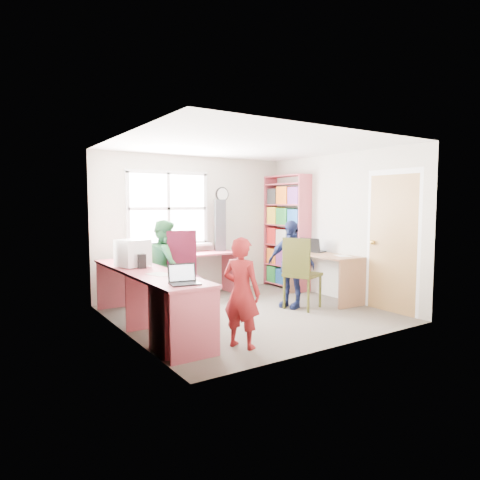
{
  "coord_description": "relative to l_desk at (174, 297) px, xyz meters",
  "views": [
    {
      "loc": [
        -3.43,
        -4.99,
        1.6
      ],
      "look_at": [
        0.0,
        0.25,
        1.05
      ],
      "focal_mm": 32.0,
      "sensor_mm": 36.0,
      "label": 1
    }
  ],
  "objects": [
    {
      "name": "laptop_left",
      "position": [
        -0.2,
        -0.68,
        0.34
      ],
      "size": [
        0.34,
        0.3,
        0.21
      ],
      "rotation": [
        0.0,
        0.0,
        -0.17
      ],
      "color": "black",
      "rests_on": "l_desk"
    },
    {
      "name": "swivel_chair",
      "position": [
        0.52,
        0.83,
        0.06
      ],
      "size": [
        0.68,
        0.68,
        1.19
      ],
      "rotation": [
        0.0,
        0.0,
        -0.27
      ],
      "color": "black",
      "rests_on": "ground"
    },
    {
      "name": "room",
      "position": [
        1.32,
        0.38,
        0.76
      ],
      "size": [
        3.64,
        3.44,
        2.44
      ],
      "color": "#4B433B",
      "rests_on": "ground"
    },
    {
      "name": "game_box",
      "position": [
        2.93,
        0.91,
        0.33
      ],
      "size": [
        0.31,
        0.31,
        0.06
      ],
      "rotation": [
        0.0,
        0.0,
        -0.02
      ],
      "color": "red",
      "rests_on": "right_desk"
    },
    {
      "name": "paper_b",
      "position": [
        2.93,
        0.03,
        0.3
      ],
      "size": [
        0.29,
        0.33,
        0.0
      ],
      "rotation": [
        0.0,
        0.0,
        -0.4
      ],
      "color": "silver",
      "rests_on": "right_desk"
    },
    {
      "name": "speaker_a",
      "position": [
        -0.19,
        0.56,
        0.39
      ],
      "size": [
        0.1,
        0.1,
        0.19
      ],
      "rotation": [
        0.0,
        0.0,
        -0.03
      ],
      "color": "black",
      "rests_on": "l_desk"
    },
    {
      "name": "paper_a",
      "position": [
        -0.17,
        0.0,
        0.3
      ],
      "size": [
        0.29,
        0.36,
        0.0
      ],
      "rotation": [
        0.0,
        0.0,
        0.25
      ],
      "color": "silver",
      "rests_on": "l_desk"
    },
    {
      "name": "person_red",
      "position": [
        0.42,
        -0.85,
        0.16
      ],
      "size": [
        0.47,
        0.53,
        1.23
      ],
      "primitive_type": "imported",
      "rotation": [
        0.0,
        0.0,
        2.06
      ],
      "color": "maroon",
      "rests_on": "ground"
    },
    {
      "name": "laptop_right",
      "position": [
        2.89,
        0.69,
        0.36
      ],
      "size": [
        0.39,
        0.43,
        0.25
      ],
      "rotation": [
        0.0,
        0.0,
        1.89
      ],
      "color": "black",
      "rests_on": "right_desk"
    },
    {
      "name": "potted_plant",
      "position": [
        0.81,
        1.75,
        0.45
      ],
      "size": [
        0.18,
        0.15,
        0.3
      ],
      "primitive_type": "imported",
      "rotation": [
        0.0,
        0.0,
        -0.11
      ],
      "color": "#2E753B",
      "rests_on": "l_desk"
    },
    {
      "name": "l_desk",
      "position": [
        0.0,
        0.0,
        0.0
      ],
      "size": [
        2.38,
        2.95,
        0.75
      ],
      "color": "#C64F5C",
      "rests_on": "ground"
    },
    {
      "name": "right_desk",
      "position": [
        2.88,
        0.37,
        0.09
      ],
      "size": [
        0.68,
        1.34,
        0.76
      ],
      "rotation": [
        0.0,
        0.0,
        -0.06
      ],
      "color": "#906548",
      "rests_on": "ground"
    },
    {
      "name": "person_navy",
      "position": [
        2.06,
        0.27,
        0.21
      ],
      "size": [
        0.58,
        0.85,
        1.33
      ],
      "primitive_type": "imported",
      "rotation": [
        0.0,
        0.0,
        -1.2
      ],
      "color": "#161E45",
      "rests_on": "ground"
    },
    {
      "name": "bookshelf",
      "position": [
        2.96,
        1.47,
        0.55
      ],
      "size": [
        0.3,
        1.02,
        2.1
      ],
      "color": "#C64F5C",
      "rests_on": "ground"
    },
    {
      "name": "crt_monitor",
      "position": [
        -0.24,
        0.75,
        0.48
      ],
      "size": [
        0.44,
        0.42,
        0.36
      ],
      "rotation": [
        0.0,
        0.0,
        0.27
      ],
      "color": "white",
      "rests_on": "l_desk"
    },
    {
      "name": "cd_tower",
      "position": [
        1.69,
        1.76,
        0.75
      ],
      "size": [
        0.22,
        0.21,
        0.9
      ],
      "rotation": [
        0.0,
        0.0,
        -0.34
      ],
      "color": "black",
      "rests_on": "l_desk"
    },
    {
      "name": "speaker_b",
      "position": [
        -0.16,
        1.06,
        0.38
      ],
      "size": [
        0.09,
        0.09,
        0.17
      ],
      "rotation": [
        0.0,
        0.0,
        -0.05
      ],
      "color": "black",
      "rests_on": "l_desk"
    },
    {
      "name": "wooden_chair",
      "position": [
        2.09,
        0.09,
        0.13
      ],
      "size": [
        0.61,
        0.61,
        1.08
      ],
      "rotation": [
        0.0,
        0.0,
        0.38
      ],
      "color": "#3A3B13",
      "rests_on": "ground"
    },
    {
      "name": "person_green",
      "position": [
        0.38,
        1.11,
        0.22
      ],
      "size": [
        0.72,
        0.8,
        1.35
      ],
      "primitive_type": "imported",
      "rotation": [
        0.0,
        0.0,
        1.17
      ],
      "color": "#317A40",
      "rests_on": "ground"
    }
  ]
}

